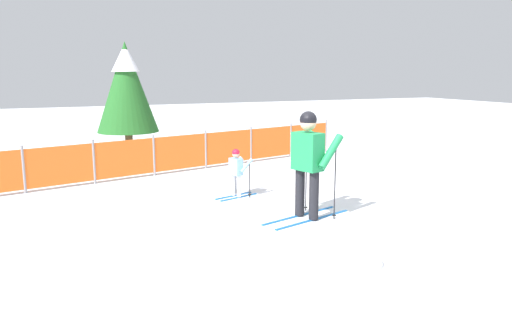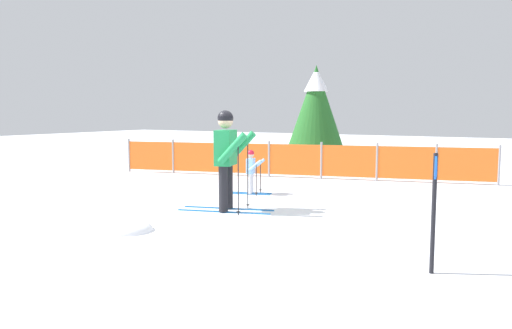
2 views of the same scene
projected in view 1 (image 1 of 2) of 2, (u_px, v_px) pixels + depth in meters
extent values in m
plane|color=white|center=(310.00, 216.00, 8.64)|extent=(60.00, 60.00, 0.00)
cube|color=#1966B2|center=(300.00, 215.00, 8.66)|extent=(1.67, 0.54, 0.02)
cube|color=#1966B2|center=(313.00, 220.00, 8.41)|extent=(1.67, 0.54, 0.02)
cylinder|color=black|center=(300.00, 192.00, 8.58)|extent=(0.16, 0.16, 0.82)
cylinder|color=black|center=(314.00, 196.00, 8.33)|extent=(0.16, 0.16, 0.82)
cube|color=#1E8C4C|center=(308.00, 151.00, 8.32)|extent=(0.43, 0.57, 0.64)
cylinder|color=#1E8C4C|center=(303.00, 147.00, 8.70)|extent=(0.55, 0.28, 0.57)
cylinder|color=#1E8C4C|center=(331.00, 152.00, 8.22)|extent=(0.55, 0.28, 0.57)
sphere|color=#D8AD8C|center=(308.00, 123.00, 8.23)|extent=(0.27, 0.27, 0.27)
sphere|color=black|center=(308.00, 120.00, 8.23)|extent=(0.29, 0.29, 0.29)
cylinder|color=black|center=(306.00, 176.00, 8.88)|extent=(0.02, 0.02, 1.27)
cylinder|color=black|center=(306.00, 207.00, 8.98)|extent=(0.07, 0.07, 0.01)
cylinder|color=black|center=(335.00, 182.00, 8.38)|extent=(0.02, 0.02, 1.27)
cylinder|color=black|center=(334.00, 215.00, 8.48)|extent=(0.07, 0.07, 0.01)
cube|color=#1966B2|center=(233.00, 196.00, 10.03)|extent=(0.88, 0.32, 0.02)
cube|color=#1966B2|center=(239.00, 197.00, 9.90)|extent=(0.88, 0.32, 0.02)
cylinder|color=silver|center=(233.00, 185.00, 9.98)|extent=(0.09, 0.09, 0.43)
cylinder|color=silver|center=(239.00, 186.00, 9.86)|extent=(0.09, 0.09, 0.43)
cube|color=#8CBFF2|center=(236.00, 167.00, 9.85)|extent=(0.23, 0.30, 0.34)
cylinder|color=#8CBFF2|center=(236.00, 163.00, 10.06)|extent=(0.32, 0.16, 0.27)
cylinder|color=#8CBFF2|center=(247.00, 166.00, 9.81)|extent=(0.32, 0.16, 0.27)
sphere|color=#D8AD8C|center=(236.00, 154.00, 9.80)|extent=(0.14, 0.14, 0.14)
sphere|color=red|center=(236.00, 153.00, 9.80)|extent=(0.15, 0.15, 0.15)
cylinder|color=black|center=(236.00, 178.00, 10.17)|extent=(0.02, 0.02, 0.67)
cylinder|color=black|center=(236.00, 191.00, 10.22)|extent=(0.07, 0.07, 0.01)
cylinder|color=black|center=(250.00, 181.00, 9.86)|extent=(0.02, 0.02, 0.67)
cylinder|color=black|center=(250.00, 195.00, 9.91)|extent=(0.07, 0.07, 0.01)
cylinder|color=gray|center=(24.00, 170.00, 10.18)|extent=(0.06, 0.06, 0.99)
cylinder|color=gray|center=(94.00, 162.00, 11.05)|extent=(0.06, 0.06, 0.99)
cylinder|color=gray|center=(154.00, 155.00, 11.92)|extent=(0.06, 0.06, 0.99)
cylinder|color=gray|center=(206.00, 149.00, 12.80)|extent=(0.06, 0.06, 0.99)
cylinder|color=gray|center=(251.00, 144.00, 13.67)|extent=(0.06, 0.06, 0.99)
cylinder|color=gray|center=(291.00, 140.00, 14.54)|extent=(0.06, 0.06, 0.99)
cylinder|color=gray|center=(326.00, 136.00, 15.41)|extent=(0.06, 0.06, 0.99)
cube|color=orange|center=(60.00, 166.00, 10.61)|extent=(1.42, 0.38, 0.84)
cube|color=orange|center=(125.00, 158.00, 11.49)|extent=(1.42, 0.38, 0.84)
cube|color=orange|center=(181.00, 152.00, 12.36)|extent=(1.42, 0.38, 0.84)
cube|color=orange|center=(229.00, 147.00, 13.23)|extent=(1.42, 0.38, 0.84)
cube|color=orange|center=(271.00, 142.00, 14.10)|extent=(1.42, 0.38, 0.84)
cube|color=orange|center=(309.00, 138.00, 14.98)|extent=(1.42, 0.38, 0.84)
cylinder|color=#4C3823|center=(129.00, 143.00, 14.88)|extent=(0.22, 0.22, 0.70)
cone|color=#236426|center=(126.00, 87.00, 14.58)|extent=(1.79, 1.79, 2.62)
cone|color=white|center=(125.00, 58.00, 14.42)|extent=(0.81, 0.81, 0.79)
ellipsoid|color=white|center=(349.00, 264.00, 6.50)|extent=(0.93, 0.79, 0.37)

